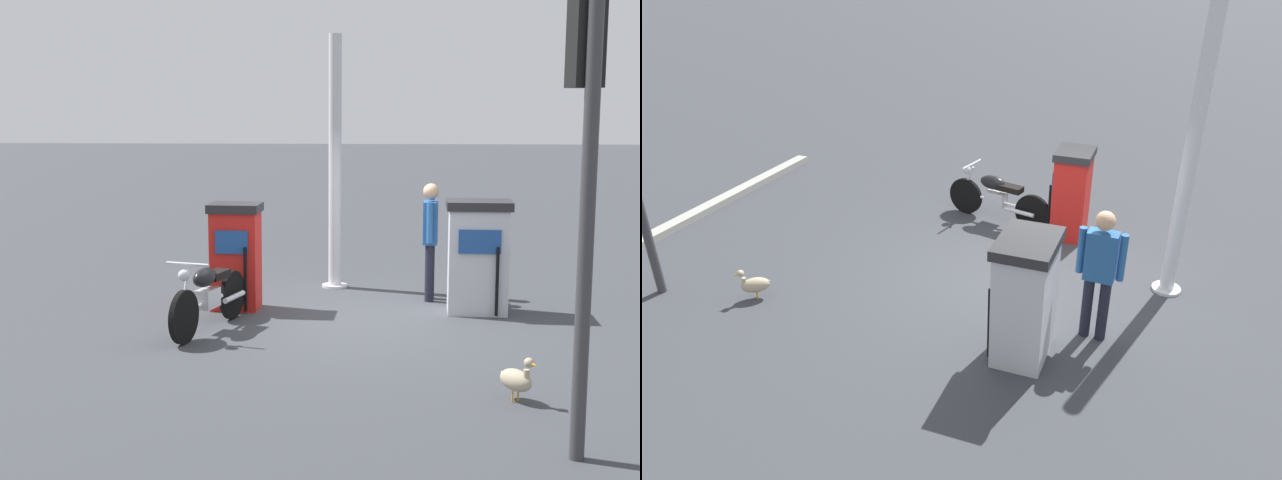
{
  "view_description": "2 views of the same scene",
  "coord_description": "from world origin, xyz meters",
  "views": [
    {
      "loc": [
        11.45,
        0.35,
        2.77
      ],
      "look_at": [
        0.55,
        -0.42,
        1.14
      ],
      "focal_mm": 49.42,
      "sensor_mm": 36.0,
      "label": 1
    },
    {
      "loc": [
        -1.65,
        7.3,
        4.46
      ],
      "look_at": [
        0.62,
        0.53,
        0.79
      ],
      "focal_mm": 33.13,
      "sensor_mm": 36.0,
      "label": 2
    }
  ],
  "objects": [
    {
      "name": "fuel_pump_far",
      "position": [
        -0.52,
        1.67,
        0.79
      ],
      "size": [
        0.72,
        0.9,
        1.55
      ],
      "color": "silver",
      "rests_on": "ground"
    },
    {
      "name": "fuel_pump_near",
      "position": [
        -0.52,
        -1.67,
        0.75
      ],
      "size": [
        0.64,
        0.73,
        1.48
      ],
      "color": "red",
      "rests_on": "ground"
    },
    {
      "name": "ground_plane",
      "position": [
        0.0,
        0.0,
        0.0
      ],
      "size": [
        120.0,
        120.0,
        0.0
      ],
      "primitive_type": "plane",
      "color": "#383A3F"
    },
    {
      "name": "wandering_duck",
      "position": [
        3.24,
        1.65,
        0.23
      ],
      "size": [
        0.43,
        0.38,
        0.47
      ],
      "color": "tan",
      "rests_on": "ground"
    },
    {
      "name": "attendant_person",
      "position": [
        -1.28,
        1.06,
        0.99
      ],
      "size": [
        0.58,
        0.25,
        1.71
      ],
      "color": "#1E1E2D",
      "rests_on": "ground"
    },
    {
      "name": "roadside_traffic_light",
      "position": [
        4.55,
        1.91,
        2.5
      ],
      "size": [
        0.4,
        0.28,
        3.65
      ],
      "color": "#38383A",
      "rests_on": "ground"
    },
    {
      "name": "motorcycle_near_pump",
      "position": [
        0.76,
        -1.81,
        0.47
      ],
      "size": [
        1.95,
        0.77,
        0.96
      ],
      "color": "black",
      "rests_on": "ground"
    },
    {
      "name": "canopy_support_pole",
      "position": [
        -2.13,
        -0.37,
        1.88
      ],
      "size": [
        0.4,
        0.4,
        3.91
      ],
      "color": "silver",
      "rests_on": "ground"
    }
  ]
}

